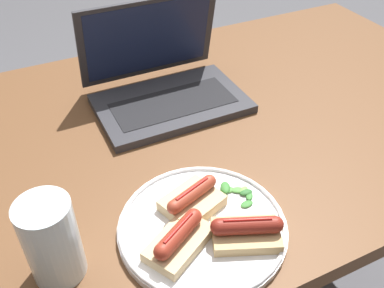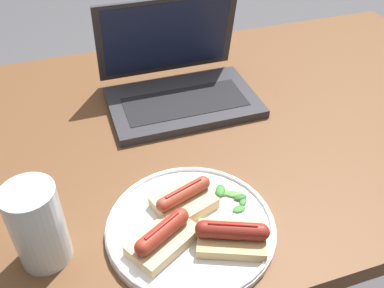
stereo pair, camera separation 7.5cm
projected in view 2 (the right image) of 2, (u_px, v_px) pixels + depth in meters
desk at (237, 147)px, 0.97m from camera, size 1.28×0.82×0.70m
laptop at (178, 83)px, 0.95m from camera, size 0.32×0.24×0.21m
plate at (191, 227)px, 0.67m from camera, size 0.27×0.27×0.02m
sausage_toast_left at (163, 237)px, 0.63m from camera, size 0.12×0.11×0.05m
sausage_toast_middle at (184, 199)px, 0.69m from camera, size 0.11×0.10×0.04m
sausage_toast_right at (232, 236)px, 0.63m from camera, size 0.12×0.10×0.05m
salad_pile at (228, 196)px, 0.72m from camera, size 0.07×0.07×0.01m
drinking_glass at (38, 225)px, 0.60m from camera, size 0.08×0.08×0.14m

